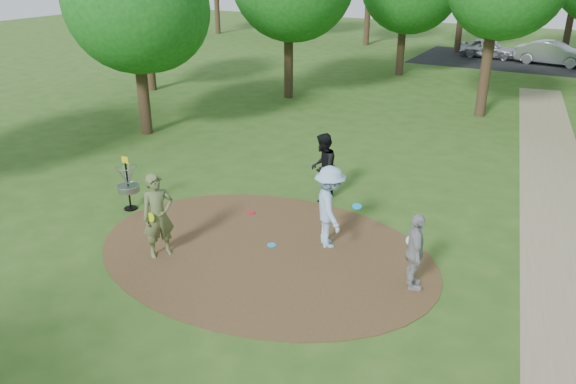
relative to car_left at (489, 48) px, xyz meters
The scene contains 13 objects.
ground 30.47m from the car_left, 88.96° to the right, with size 100.00×100.00×0.00m, color #2D5119.
dirt_clearing 30.47m from the car_left, 88.96° to the right, with size 8.40×8.40×0.02m, color #47301C.
footpath 29.33m from the car_left, 76.08° to the right, with size 2.00×40.00×0.01m, color #8C7A5B.
parking_lot 2.67m from the car_left, 10.27° to the right, with size 14.00×8.00×0.01m, color black.
player_observer_with_disc 31.79m from the car_left, 92.66° to the right, with size 0.80×0.89×2.04m.
player_throwing_with_disc 29.47m from the car_left, 86.57° to the right, with size 1.53×1.49×2.03m.
player_walking_with_disc 26.99m from the car_left, 89.10° to the right, with size 0.91×1.08×1.96m.
player_waiting_with_disc 30.56m from the car_left, 82.26° to the right, with size 0.79×1.08×1.71m.
disc_ground_cyan 30.14m from the car_left, 88.90° to the right, with size 0.22×0.22×0.02m, color #1C9AE0.
disc_ground_red 28.83m from the car_left, 91.69° to the right, with size 0.22×0.22×0.02m, color red.
car_left is the anchor object (origin of this frame).
car_right 4.13m from the car_left, 10.97° to the right, with size 1.55×4.44×1.46m, color #B1B6BA.
disc_golf_basket 30.42m from the car_left, 97.46° to the right, with size 0.63×0.63×1.54m.
Camera 1 is at (6.16, -10.02, 6.55)m, focal length 35.00 mm.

